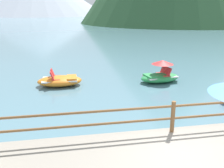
% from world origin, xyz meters
% --- Properties ---
extents(ground_plane, '(200.00, 200.00, 0.00)m').
position_xyz_m(ground_plane, '(0.00, 40.00, 0.00)').
color(ground_plane, slate).
extents(dock_railing, '(23.92, 0.12, 0.95)m').
position_xyz_m(dock_railing, '(0.00, 1.55, 0.99)').
color(dock_railing, brown).
rests_on(dock_railing, promenade_dock).
extents(pedal_boat_0, '(2.27, 1.41, 0.84)m').
position_xyz_m(pedal_boat_0, '(-3.32, 8.15, 0.26)').
color(pedal_boat_0, orange).
rests_on(pedal_boat_0, ground).
extents(pedal_boat_3, '(2.37, 1.57, 1.20)m').
position_xyz_m(pedal_boat_3, '(2.02, 7.85, 0.40)').
color(pedal_boat_3, green).
rests_on(pedal_boat_3, ground).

